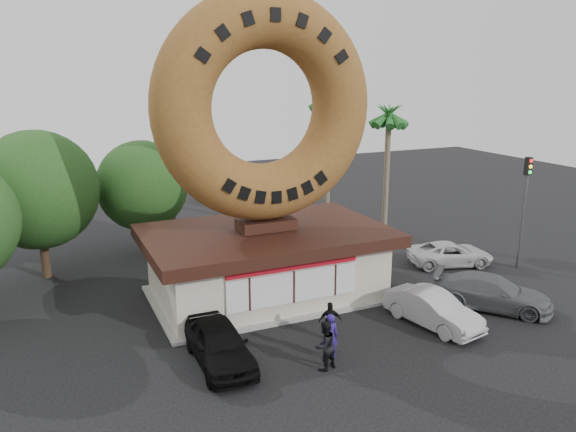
% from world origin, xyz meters
% --- Properties ---
extents(ground, '(90.00, 90.00, 0.00)m').
position_xyz_m(ground, '(0.00, 0.00, 0.00)').
color(ground, black).
rests_on(ground, ground).
extents(donut_shop, '(11.20, 7.20, 3.80)m').
position_xyz_m(donut_shop, '(0.00, 5.98, 1.77)').
color(donut_shop, beige).
rests_on(donut_shop, ground).
extents(giant_donut, '(10.11, 2.58, 10.11)m').
position_xyz_m(giant_donut, '(0.00, 6.00, 8.86)').
color(giant_donut, brown).
rests_on(giant_donut, donut_shop).
extents(tree_west, '(6.00, 6.00, 7.65)m').
position_xyz_m(tree_west, '(-9.50, 13.00, 4.64)').
color(tree_west, '#473321').
rests_on(tree_west, ground).
extents(tree_mid, '(5.20, 5.20, 6.63)m').
position_xyz_m(tree_mid, '(-4.00, 15.00, 4.02)').
color(tree_mid, '#473321').
rests_on(tree_mid, ground).
extents(palm_near, '(2.60, 2.60, 9.75)m').
position_xyz_m(palm_near, '(7.50, 14.00, 8.41)').
color(palm_near, '#726651').
rests_on(palm_near, ground).
extents(palm_far, '(2.60, 2.60, 8.75)m').
position_xyz_m(palm_far, '(11.00, 12.50, 7.48)').
color(palm_far, '#726651').
rests_on(palm_far, ground).
extents(street_lamp, '(2.11, 0.20, 8.00)m').
position_xyz_m(street_lamp, '(-1.86, 16.00, 4.48)').
color(street_lamp, '#59595E').
rests_on(street_lamp, ground).
extents(traffic_signal, '(0.30, 0.38, 6.07)m').
position_xyz_m(traffic_signal, '(14.00, 3.99, 3.87)').
color(traffic_signal, '#59595E').
rests_on(traffic_signal, ground).
extents(person_left, '(0.74, 0.58, 1.79)m').
position_xyz_m(person_left, '(-0.14, -0.56, 0.89)').
color(person_left, navy).
rests_on(person_left, ground).
extents(person_center, '(1.07, 0.94, 1.85)m').
position_xyz_m(person_center, '(-0.68, -1.18, 0.93)').
color(person_center, black).
rests_on(person_center, ground).
extents(person_right, '(0.99, 0.66, 1.56)m').
position_xyz_m(person_right, '(0.63, 0.81, 0.78)').
color(person_right, black).
rests_on(person_right, ground).
extents(car_black, '(1.90, 4.59, 1.55)m').
position_xyz_m(car_black, '(-3.99, 0.77, 0.78)').
color(car_black, black).
rests_on(car_black, ground).
extents(car_silver, '(2.37, 4.64, 1.46)m').
position_xyz_m(car_silver, '(5.15, 0.13, 0.73)').
color(car_silver, '#A09EA3').
rests_on(car_silver, ground).
extents(car_grey, '(4.99, 5.29, 1.50)m').
position_xyz_m(car_grey, '(8.72, 0.47, 0.75)').
color(car_grey, '#5C5F62').
rests_on(car_grey, ground).
extents(car_white, '(5.02, 3.33, 1.28)m').
position_xyz_m(car_white, '(10.91, 5.87, 0.64)').
color(car_white, silver).
rests_on(car_white, ground).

